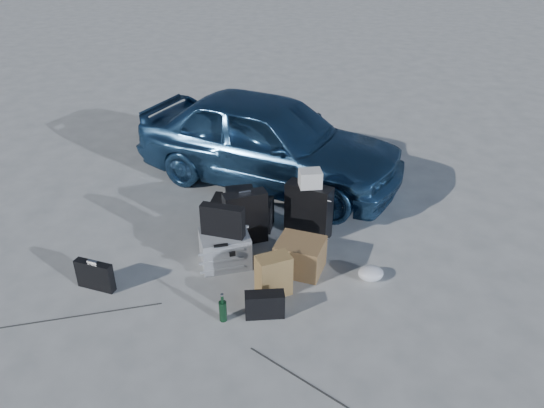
# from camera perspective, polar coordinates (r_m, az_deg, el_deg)

# --- Properties ---
(ground) EXTENTS (60.00, 60.00, 0.00)m
(ground) POSITION_cam_1_polar(r_m,az_deg,el_deg) (5.23, -4.06, -9.38)
(ground) COLOR #BABBB5
(ground) RESTS_ON ground
(car) EXTENTS (3.81, 2.65, 1.20)m
(car) POSITION_cam_1_polar(r_m,az_deg,el_deg) (6.96, -0.36, 6.90)
(car) COLOR #356594
(car) RESTS_ON ground
(pelican_case) EXTENTS (0.59, 0.54, 0.36)m
(pelican_case) POSITION_cam_1_polar(r_m,az_deg,el_deg) (5.51, -5.08, -4.83)
(pelican_case) COLOR #949699
(pelican_case) RESTS_ON ground
(laptop_bag) EXTENTS (0.46, 0.20, 0.33)m
(laptop_bag) POSITION_cam_1_polar(r_m,az_deg,el_deg) (5.32, -5.33, -1.81)
(laptop_bag) COLOR black
(laptop_bag) RESTS_ON pelican_case
(briefcase) EXTENTS (0.40, 0.18, 0.30)m
(briefcase) POSITION_cam_1_polar(r_m,az_deg,el_deg) (5.45, -18.50, -7.29)
(briefcase) COLOR black
(briefcase) RESTS_ON ground
(suitcase_left) EXTENTS (0.50, 0.34, 0.61)m
(suitcase_left) POSITION_cam_1_polar(r_m,az_deg,el_deg) (5.78, -2.87, -1.48)
(suitcase_left) COLOR black
(suitcase_left) RESTS_ON ground
(suitcase_right) EXTENTS (0.55, 0.39, 0.62)m
(suitcase_right) POSITION_cam_1_polar(r_m,az_deg,el_deg) (5.92, 3.94, -0.66)
(suitcase_right) COLOR black
(suitcase_right) RESTS_ON ground
(white_carton) EXTENTS (0.27, 0.23, 0.19)m
(white_carton) POSITION_cam_1_polar(r_m,az_deg,el_deg) (5.71, 4.14, 2.75)
(white_carton) COLOR silver
(white_carton) RESTS_ON suitcase_right
(duffel_bag) EXTENTS (0.72, 0.35, 0.35)m
(duffel_bag) POSITION_cam_1_polar(r_m,az_deg,el_deg) (6.14, -3.18, -0.93)
(duffel_bag) COLOR black
(duffel_bag) RESTS_ON ground
(flat_box_white) EXTENTS (0.44, 0.39, 0.06)m
(flat_box_white) POSITION_cam_1_polar(r_m,az_deg,el_deg) (6.03, -3.32, 0.72)
(flat_box_white) COLOR silver
(flat_box_white) RESTS_ON duffel_bag
(flat_box_black) EXTENTS (0.36, 0.30, 0.07)m
(flat_box_black) POSITION_cam_1_polar(r_m,az_deg,el_deg) (6.01, -3.49, 1.32)
(flat_box_black) COLOR black
(flat_box_black) RESTS_ON flat_box_white
(kraft_bag) EXTENTS (0.37, 0.32, 0.43)m
(kraft_bag) POSITION_cam_1_polar(r_m,az_deg,el_deg) (5.07, 0.18, -7.69)
(kraft_bag) COLOR olive
(kraft_bag) RESTS_ON ground
(cardboard_box) EXTENTS (0.55, 0.51, 0.34)m
(cardboard_box) POSITION_cam_1_polar(r_m,az_deg,el_deg) (5.41, 3.04, -5.59)
(cardboard_box) COLOR olive
(cardboard_box) RESTS_ON ground
(plastic_bag) EXTENTS (0.30, 0.27, 0.14)m
(plastic_bag) POSITION_cam_1_polar(r_m,az_deg,el_deg) (5.42, 10.57, -7.34)
(plastic_bag) COLOR silver
(plastic_bag) RESTS_ON ground
(messenger_bag) EXTENTS (0.37, 0.19, 0.25)m
(messenger_bag) POSITION_cam_1_polar(r_m,az_deg,el_deg) (4.88, -0.79, -10.77)
(messenger_bag) COLOR black
(messenger_bag) RESTS_ON ground
(green_bottle) EXTENTS (0.08, 0.08, 0.28)m
(green_bottle) POSITION_cam_1_polar(r_m,az_deg,el_deg) (4.84, -5.32, -11.07)
(green_bottle) COLOR black
(green_bottle) RESTS_ON ground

